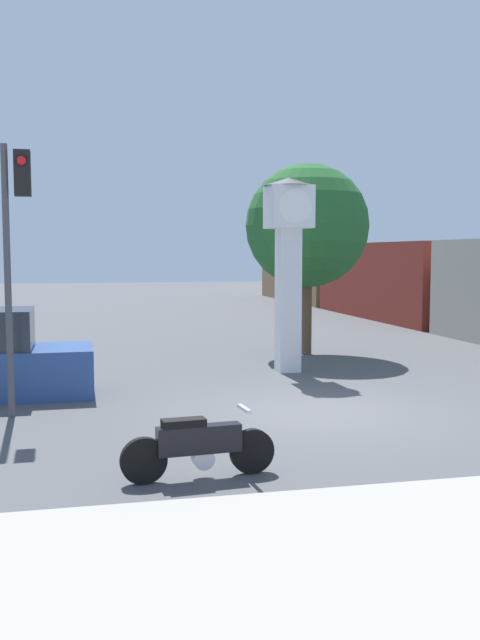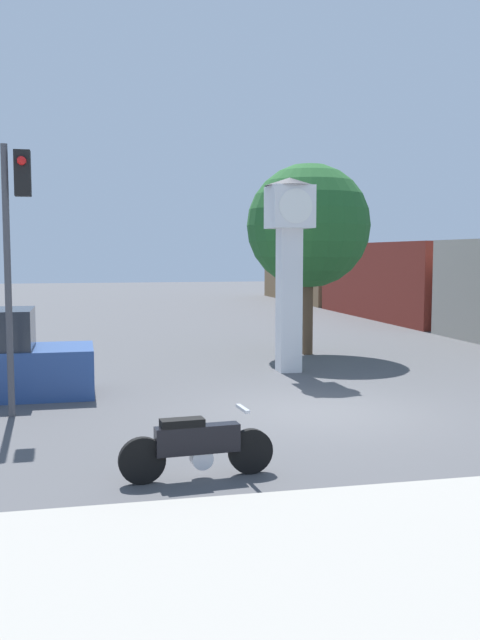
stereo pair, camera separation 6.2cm
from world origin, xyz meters
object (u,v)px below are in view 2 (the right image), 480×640
at_px(freight_train, 393,280).
at_px(street_tree, 309,226).
at_px(traffic_light, 15,233).
at_px(motorcycle, 197,446).
at_px(clock_tower, 289,244).

height_order(freight_train, street_tree, street_tree).
relative_size(traffic_light, street_tree, 0.88).
bearing_deg(traffic_light, street_tree, 40.54).
bearing_deg(street_tree, motorcycle, -115.00).
distance_m(clock_tower, street_tree, 3.17).
height_order(motorcycle, freight_train, freight_train).
bearing_deg(freight_train, street_tree, -125.55).
height_order(clock_tower, freight_train, clock_tower).
bearing_deg(traffic_light, motorcycle, -58.90).
bearing_deg(clock_tower, motorcycle, -114.40).
bearing_deg(motorcycle, traffic_light, 116.41).
bearing_deg(motorcycle, clock_tower, 60.91).
distance_m(clock_tower, freight_train, 16.05).
bearing_deg(freight_train, traffic_light, -131.59).
bearing_deg(street_tree, traffic_light, -139.46).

